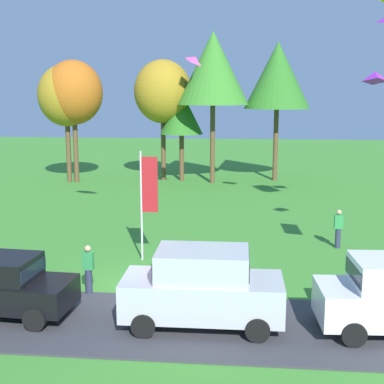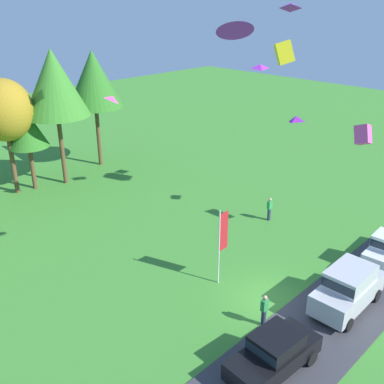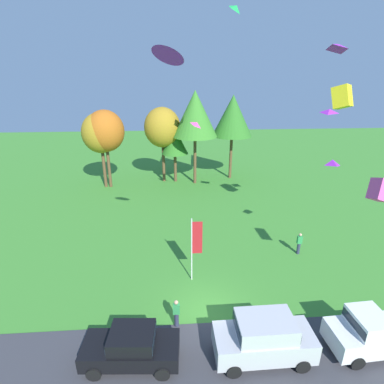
% 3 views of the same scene
% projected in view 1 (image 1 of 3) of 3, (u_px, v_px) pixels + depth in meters
% --- Properties ---
extents(ground_plane, '(120.00, 120.00, 0.00)m').
position_uv_depth(ground_plane, '(145.00, 287.00, 18.72)').
color(ground_plane, '#3D842D').
extents(pavement_strip, '(36.00, 4.40, 0.06)m').
position_uv_depth(pavement_strip, '(127.00, 322.00, 15.79)').
color(pavement_strip, '#38383D').
rests_on(pavement_strip, ground).
extents(car_sedan_far_end, '(4.51, 2.20, 1.84)m').
position_uv_depth(car_sedan_far_end, '(1.00, 284.00, 16.08)').
color(car_sedan_far_end, black).
rests_on(car_sedan_far_end, ground).
extents(car_suv_by_flagpole, '(4.62, 2.08, 2.28)m').
position_uv_depth(car_suv_by_flagpole, '(202.00, 285.00, 15.30)').
color(car_suv_by_flagpole, '#B7B7BC').
rests_on(car_suv_by_flagpole, ground).
extents(person_watching_sky, '(0.36, 0.24, 1.71)m').
position_uv_depth(person_watching_sky, '(338.00, 228.00, 23.26)').
color(person_watching_sky, '#2D334C').
rests_on(person_watching_sky, ground).
extents(person_on_lawn, '(0.36, 0.24, 1.71)m').
position_uv_depth(person_on_lawn, '(88.00, 269.00, 17.91)').
color(person_on_lawn, '#2D334C').
rests_on(person_on_lawn, ground).
extents(tree_left_of_center, '(4.14, 4.14, 8.73)m').
position_uv_depth(tree_left_of_center, '(66.00, 96.00, 39.33)').
color(tree_left_of_center, brown).
rests_on(tree_left_of_center, ground).
extents(tree_far_right, '(4.27, 4.27, 9.02)m').
position_uv_depth(tree_far_right, '(74.00, 93.00, 39.21)').
color(tree_far_right, brown).
rests_on(tree_far_right, ground).
extents(tree_right_of_center, '(4.31, 4.31, 9.11)m').
position_uv_depth(tree_right_of_center, '(163.00, 92.00, 40.17)').
color(tree_right_of_center, brown).
rests_on(tree_right_of_center, ground).
extents(tree_far_left, '(3.22, 3.22, 6.80)m').
position_uv_depth(tree_far_left, '(182.00, 113.00, 40.11)').
color(tree_far_left, brown).
rests_on(tree_far_left, ground).
extents(tree_lone_near, '(5.22, 5.22, 11.01)m').
position_uv_depth(tree_lone_near, '(213.00, 68.00, 38.52)').
color(tree_lone_near, brown).
rests_on(tree_lone_near, ground).
extents(tree_center_back, '(4.93, 4.93, 10.40)m').
position_uv_depth(tree_center_back, '(278.00, 76.00, 39.79)').
color(tree_center_back, brown).
rests_on(tree_center_back, ground).
extents(flag_banner, '(0.71, 0.08, 4.45)m').
position_uv_depth(flag_banner, '(147.00, 192.00, 21.22)').
color(flag_banner, silver).
rests_on(flag_banner, ground).
extents(kite_diamond_mid_center, '(0.83, 1.07, 0.57)m').
position_uv_depth(kite_diamond_mid_center, '(375.00, 77.00, 21.14)').
color(kite_diamond_mid_center, purple).
extents(kite_diamond_trailing_tail, '(1.05, 0.93, 0.66)m').
position_uv_depth(kite_diamond_trailing_tail, '(195.00, 60.00, 30.29)').
color(kite_diamond_trailing_tail, '#EA4C9E').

